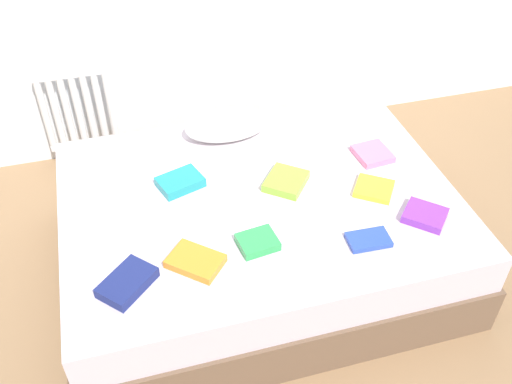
{
  "coord_description": "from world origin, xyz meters",
  "views": [
    {
      "loc": [
        -0.6,
        -2.1,
        2.41
      ],
      "look_at": [
        0.0,
        0.05,
        0.48
      ],
      "focal_mm": 40.46,
      "sensor_mm": 36.0,
      "label": 1
    }
  ],
  "objects": [
    {
      "name": "textbook_navy",
      "position": [
        -0.7,
        -0.42,
        0.53
      ],
      "size": [
        0.28,
        0.28,
        0.05
      ],
      "primitive_type": "cube",
      "rotation": [
        0.0,
        0.0,
        0.75
      ],
      "color": "navy",
      "rests_on": "bed"
    },
    {
      "name": "textbook_lime",
      "position": [
        0.16,
        0.04,
        0.52
      ],
      "size": [
        0.28,
        0.28,
        0.04
      ],
      "primitive_type": "cube",
      "rotation": [
        0.0,
        0.0,
        0.9
      ],
      "color": "#8CC638",
      "rests_on": "bed"
    },
    {
      "name": "textbook_teal",
      "position": [
        -0.37,
        0.18,
        0.52
      ],
      "size": [
        0.26,
        0.22,
        0.05
      ],
      "primitive_type": "cube",
      "rotation": [
        0.0,
        0.0,
        0.32
      ],
      "color": "teal",
      "rests_on": "bed"
    },
    {
      "name": "textbook_yellow",
      "position": [
        0.57,
        -0.12,
        0.51
      ],
      "size": [
        0.25,
        0.25,
        0.03
      ],
      "primitive_type": "cube",
      "rotation": [
        0.0,
        0.0,
        -0.62
      ],
      "color": "yellow",
      "rests_on": "bed"
    },
    {
      "name": "pillow",
      "position": [
        -0.03,
        0.55,
        0.58
      ],
      "size": [
        0.48,
        0.26,
        0.15
      ],
      "primitive_type": "ellipsoid",
      "color": "white",
      "rests_on": "bed"
    },
    {
      "name": "ground_plane",
      "position": [
        0.0,
        0.0,
        0.0
      ],
      "size": [
        8.0,
        8.0,
        0.0
      ],
      "primitive_type": "plane",
      "color": "#93704C"
    },
    {
      "name": "bed",
      "position": [
        0.0,
        0.0,
        0.25
      ],
      "size": [
        2.0,
        1.5,
        0.5
      ],
      "color": "brown",
      "rests_on": "ground"
    },
    {
      "name": "textbook_purple",
      "position": [
        0.72,
        -0.38,
        0.52
      ],
      "size": [
        0.25,
        0.25,
        0.04
      ],
      "primitive_type": "cube",
      "rotation": [
        0.0,
        0.0,
        -0.76
      ],
      "color": "purple",
      "rests_on": "bed"
    },
    {
      "name": "textbook_orange",
      "position": [
        -0.4,
        -0.37,
        0.52
      ],
      "size": [
        0.28,
        0.28,
        0.04
      ],
      "primitive_type": "cube",
      "rotation": [
        0.0,
        0.0,
        -0.73
      ],
      "color": "orange",
      "rests_on": "bed"
    },
    {
      "name": "textbook_pink",
      "position": [
        0.69,
        0.14,
        0.52
      ],
      "size": [
        0.2,
        0.2,
        0.04
      ],
      "primitive_type": "cube",
      "rotation": [
        0.0,
        0.0,
        0.09
      ],
      "color": "pink",
      "rests_on": "bed"
    },
    {
      "name": "textbook_blue",
      "position": [
        0.4,
        -0.45,
        0.51
      ],
      "size": [
        0.2,
        0.13,
        0.03
      ],
      "primitive_type": "cube",
      "rotation": [
        0.0,
        0.0,
        -0.04
      ],
      "color": "#2847B7",
      "rests_on": "bed"
    },
    {
      "name": "radiator",
      "position": [
        -0.85,
        1.2,
        0.41
      ],
      "size": [
        0.45,
        0.04,
        0.55
      ],
      "color": "white",
      "rests_on": "ground"
    },
    {
      "name": "textbook_green",
      "position": [
        -0.1,
        -0.33,
        0.52
      ],
      "size": [
        0.19,
        0.17,
        0.04
      ],
      "primitive_type": "cube",
      "rotation": [
        0.0,
        0.0,
        0.13
      ],
      "color": "green",
      "rests_on": "bed"
    }
  ]
}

